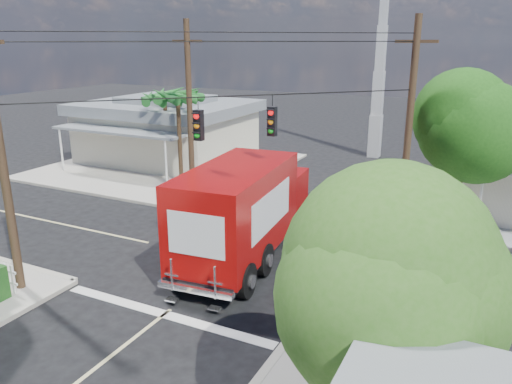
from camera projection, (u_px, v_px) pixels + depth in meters
The scene contains 12 objects.
ground at pixel (233, 261), 18.96m from camera, with size 120.00×120.00×0.00m, color black.
sidewalk_nw at pixel (168, 166), 32.89m from camera, with size 14.12×14.12×0.14m.
road_markings at pixel (212, 277), 17.70m from camera, with size 32.00×32.00×0.01m.
building_nw at pixel (167, 129), 34.09m from camera, with size 10.80×10.20×4.30m.
radio_tower at pixel (379, 77), 34.21m from camera, with size 0.80×0.80×17.00m.
tree_ne_front at pixel (467, 124), 20.28m from camera, with size 4.21×4.14×6.66m.
tree_se at pixel (381, 283), 8.59m from camera, with size 3.67×3.54×5.62m.
palm_nw_front at pixel (178, 98), 27.10m from camera, with size 3.01×3.08×5.59m.
palm_nw_back at pixel (165, 100), 29.34m from camera, with size 3.01×3.08×5.19m.
utility_poles at pixel (216, 129), 19.64m from camera, with size 12.00×10.68×9.00m.
vending_boxes at pixel (436, 220), 21.29m from camera, with size 1.90×0.50×1.10m.
delivery_truck at pixel (245, 210), 18.82m from camera, with size 3.49×8.88×3.75m.
Camera 1 is at (8.54, -15.14, 8.06)m, focal length 35.00 mm.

